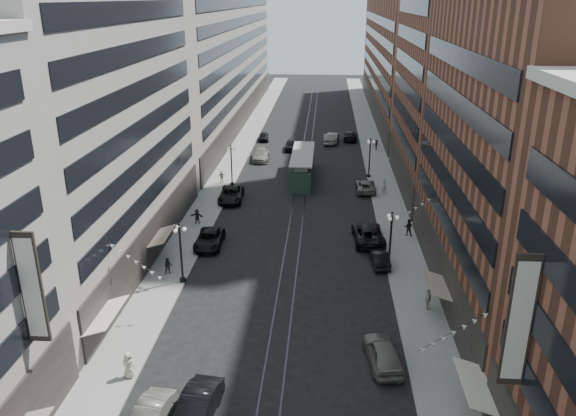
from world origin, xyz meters
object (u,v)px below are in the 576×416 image
(car_4, at_px, (383,353))
(pedestrian_7, at_px, (408,227))
(pedestrian_1, at_px, (128,365))
(car_5, at_px, (196,409))
(car_9, at_px, (264,137))
(lamppost_sw_far, at_px, (181,251))
(car_8, at_px, (261,154))
(lamppost_se_far, at_px, (391,238))
(streetcar, at_px, (302,167))
(pedestrian_8, at_px, (384,186))
(car_extra_0, at_px, (333,137))
(pedestrian_6, at_px, (222,177))
(car_14, at_px, (329,139))
(lamppost_sw_mid, at_px, (231,164))
(car_10, at_px, (380,258))
(car_11, at_px, (366,186))
(pedestrian_5, at_px, (197,216))
(car_13, at_px, (291,145))
(pedestrian_4, at_px, (428,299))
(pedestrian_9, at_px, (376,145))
(car_7, at_px, (231,194))
(car_2, at_px, (209,239))
(lamppost_se_mid, at_px, (370,156))
(car_extra_1, at_px, (368,234))
(pedestrian_2, at_px, (168,266))
(car_12, at_px, (350,136))

(car_4, xyz_separation_m, pedestrian_7, (4.62, 22.27, 0.18))
(pedestrian_1, height_order, pedestrian_7, pedestrian_1)
(car_5, relative_size, car_9, 1.31)
(lamppost_sw_far, height_order, car_8, lamppost_sw_far)
(lamppost_se_far, height_order, streetcar, lamppost_se_far)
(pedestrian_8, relative_size, car_extra_0, 0.36)
(lamppost_sw_far, height_order, pedestrian_6, lamppost_sw_far)
(car_14, bearing_deg, lamppost_sw_far, 76.19)
(lamppost_sw_mid, distance_m, car_5, 44.27)
(car_10, relative_size, car_extra_0, 0.80)
(car_11, distance_m, pedestrian_5, 23.05)
(car_10, bearing_deg, car_4, 81.33)
(car_13, height_order, pedestrian_6, pedestrian_6)
(lamppost_sw_mid, bearing_deg, car_11, -3.09)
(car_9, height_order, car_14, car_14)
(lamppost_sw_mid, distance_m, car_extra_0, 28.50)
(pedestrian_4, distance_m, pedestrian_6, 38.40)
(car_10, distance_m, car_14, 46.55)
(pedestrian_9, bearing_deg, car_7, -143.60)
(car_10, height_order, pedestrian_5, pedestrian_5)
(car_2, bearing_deg, lamppost_se_mid, 52.75)
(lamppost_sw_mid, xyz_separation_m, car_4, (16.55, -37.59, -2.22))
(car_14, relative_size, pedestrian_7, 2.79)
(car_7, distance_m, car_extra_1, 19.63)
(pedestrian_8, distance_m, car_extra_0, 27.41)
(car_11, distance_m, car_13, 23.13)
(pedestrian_9, bearing_deg, car_11, -114.11)
(car_9, bearing_deg, lamppost_sw_mid, -98.88)
(car_2, height_order, pedestrian_9, pedestrian_9)
(pedestrian_5, bearing_deg, pedestrian_6, 99.68)
(car_5, distance_m, car_13, 63.39)
(lamppost_se_mid, bearing_deg, pedestrian_2, -123.16)
(car_14, xyz_separation_m, car_extra_1, (4.01, -40.91, 0.05))
(pedestrian_9, bearing_deg, car_4, -109.96)
(pedestrian_1, distance_m, pedestrian_9, 63.89)
(car_5, xyz_separation_m, car_12, (11.59, 70.70, -0.09))
(car_13, height_order, pedestrian_9, pedestrian_9)
(car_9, distance_m, car_extra_0, 12.07)
(streetcar, xyz_separation_m, pedestrian_6, (-10.74, -2.87, -0.72))
(pedestrian_8, bearing_deg, pedestrian_9, -125.12)
(car_13, bearing_deg, car_11, -61.92)
(streetcar, relative_size, car_5, 2.45)
(lamppost_se_mid, distance_m, pedestrian_7, 20.61)
(car_10, xyz_separation_m, car_extra_1, (-0.73, 5.40, 0.20))
(car_12, bearing_deg, pedestrian_8, 100.47)
(pedestrian_2, bearing_deg, car_extra_0, 57.37)
(pedestrian_9, bearing_deg, lamppost_sw_mid, -151.75)
(streetcar, distance_m, car_13, 15.86)
(car_9, bearing_deg, car_5, -92.70)
(pedestrian_7, xyz_separation_m, pedestrian_9, (-0.55, 35.36, -0.09))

